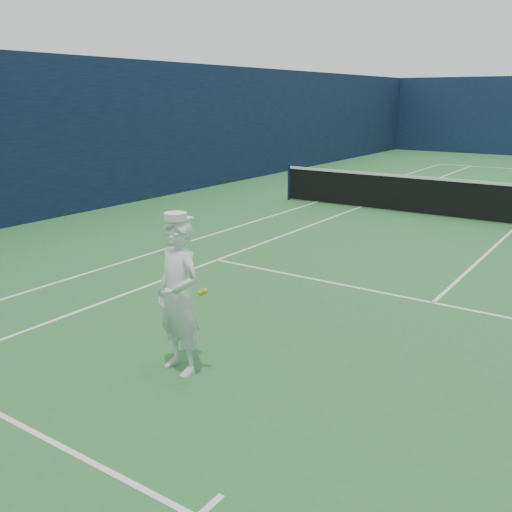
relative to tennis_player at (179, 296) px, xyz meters
The scene contains 1 object.
tennis_player is the anchor object (origin of this frame).
Camera 1 is at (2.34, -14.54, 2.99)m, focal length 40.00 mm.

